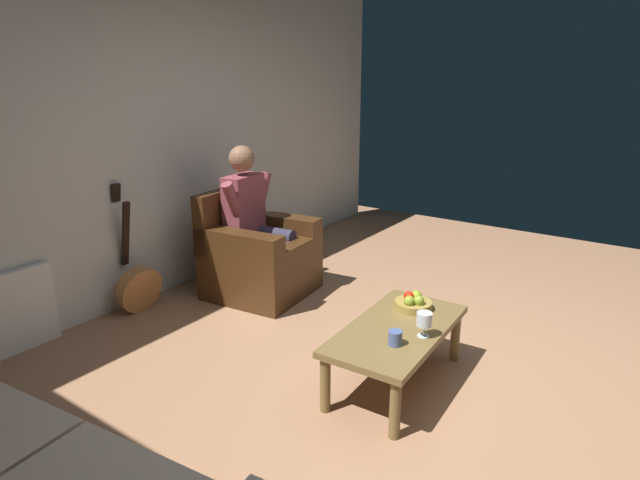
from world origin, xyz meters
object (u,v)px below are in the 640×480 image
object	(u,v)px
armchair	(258,257)
fruit_bowl	(413,303)
coffee_table	(397,335)
guitar	(138,284)
person_seated	(255,216)
candle_jar	(395,338)
wine_glass_near	(424,321)

from	to	relation	value
armchair	fruit_bowl	distance (m)	1.63
armchair	fruit_bowl	bearing A→B (deg)	72.59
coffee_table	fruit_bowl	bearing A→B (deg)	-173.27
armchair	fruit_bowl	world-z (taller)	armchair
guitar	fruit_bowl	distance (m)	2.20
person_seated	guitar	world-z (taller)	person_seated
armchair	candle_jar	distance (m)	1.90
wine_glass_near	candle_jar	xyz separation A→B (m)	(0.18, -0.09, -0.06)
wine_glass_near	candle_jar	size ratio (longest dim) A/B	1.77
armchair	wine_glass_near	xyz separation A→B (m)	(0.63, 1.81, 0.16)
person_seated	candle_jar	bearing A→B (deg)	58.77
wine_glass_near	fruit_bowl	distance (m)	0.38
guitar	candle_jar	distance (m)	2.26
guitar	wine_glass_near	size ratio (longest dim) A/B	6.92
coffee_table	wine_glass_near	size ratio (longest dim) A/B	7.09
person_seated	wine_glass_near	xyz separation A→B (m)	(0.62, 1.82, -0.20)
coffee_table	fruit_bowl	world-z (taller)	fruit_bowl
armchair	person_seated	size ratio (longest dim) A/B	0.71
guitar	fruit_bowl	bearing A→B (deg)	103.76
coffee_table	fruit_bowl	size ratio (longest dim) A/B	4.45
wine_glass_near	person_seated	bearing A→B (deg)	-108.90
armchair	person_seated	world-z (taller)	person_seated
wine_glass_near	coffee_table	bearing A→B (deg)	-97.13
person_seated	fruit_bowl	distance (m)	1.66
person_seated	candle_jar	size ratio (longest dim) A/B	15.14
person_seated	wine_glass_near	distance (m)	1.94
wine_glass_near	candle_jar	bearing A→B (deg)	-26.44
armchair	coffee_table	world-z (taller)	armchair
armchair	coffee_table	xyz separation A→B (m)	(0.60, 1.63, 0.00)
guitar	candle_jar	world-z (taller)	guitar
armchair	person_seated	bearing A→B (deg)	-90.00
wine_glass_near	fruit_bowl	xyz separation A→B (m)	(-0.31, -0.21, -0.06)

